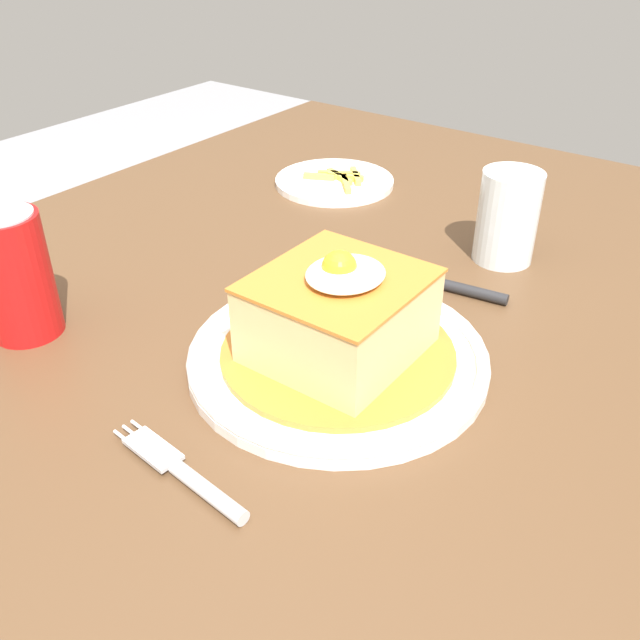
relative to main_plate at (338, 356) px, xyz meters
The scene contains 8 objects.
dining_table 0.16m from the main_plate, 102.56° to the left, with size 1.43×0.87×0.77m.
main_plate is the anchor object (origin of this frame).
sandwich_meal 0.04m from the main_plate, 80.94° to the right, with size 0.21×0.21×0.10m.
fork 0.18m from the main_plate, behind, with size 0.03×0.14×0.01m.
knife 0.18m from the main_plate, ahead, with size 0.04×0.17×0.01m.
soda_can 0.31m from the main_plate, 115.95° to the left, with size 0.07×0.07×0.12m.
drinking_glass 0.29m from the main_plate, ahead, with size 0.07×0.07×0.10m.
side_plate_fries 0.44m from the main_plate, 35.60° to the left, with size 0.17×0.17×0.02m.
Camera 1 is at (-0.39, -0.40, 1.15)m, focal length 38.90 mm.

